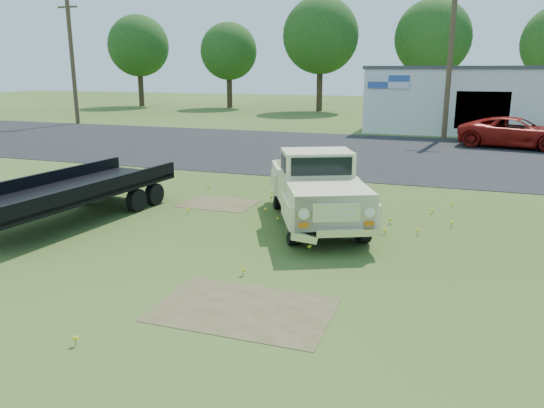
{
  "coord_description": "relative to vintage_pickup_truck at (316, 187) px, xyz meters",
  "views": [
    {
      "loc": [
        4.69,
        -10.7,
        3.99
      ],
      "look_at": [
        0.62,
        1.0,
        0.82
      ],
      "focal_mm": 35.0,
      "sensor_mm": 36.0,
      "label": 1
    }
  ],
  "objects": [
    {
      "name": "utility_pole_west",
      "position": [
        -23.34,
        19.56,
        3.62
      ],
      "size": [
        1.6,
        0.3,
        9.0
      ],
      "color": "#42301E",
      "rests_on": "ground"
    },
    {
      "name": "treeline_b",
      "position": [
        -19.34,
        38.56,
        4.69
      ],
      "size": [
        5.76,
        5.76,
        8.57
      ],
      "color": "#372919",
      "rests_on": "ground"
    },
    {
      "name": "red_pickup",
      "position": [
        6.23,
        16.81,
        -0.2
      ],
      "size": [
        5.96,
        3.54,
        1.55
      ],
      "primitive_type": "imported",
      "rotation": [
        0.0,
        0.0,
        1.39
      ],
      "color": "maroon",
      "rests_on": "ground"
    },
    {
      "name": "dirt_patch_b",
      "position": [
        -3.34,
        1.06,
        -0.98
      ],
      "size": [
        2.2,
        1.6,
        0.01
      ],
      "primitive_type": "cube",
      "color": "brown",
      "rests_on": "ground"
    },
    {
      "name": "treeline_c",
      "position": [
        -9.34,
        37.06,
        5.95
      ],
      "size": [
        7.04,
        7.04,
        10.47
      ],
      "color": "#372919",
      "rests_on": "ground"
    },
    {
      "name": "asphalt_lot",
      "position": [
        -1.34,
        12.56,
        -0.98
      ],
      "size": [
        90.0,
        14.0,
        0.02
      ],
      "primitive_type": "cube",
      "color": "black",
      "rests_on": "ground"
    },
    {
      "name": "dirt_patch_a",
      "position": [
        0.16,
        -5.44,
        -0.98
      ],
      "size": [
        3.0,
        2.0,
        0.01
      ],
      "primitive_type": "cube",
      "color": "brown",
      "rests_on": "ground"
    },
    {
      "name": "treeline_a",
      "position": [
        -29.34,
        37.56,
        5.32
      ],
      "size": [
        6.4,
        6.4,
        9.52
      ],
      "color": "#372919",
      "rests_on": "ground"
    },
    {
      "name": "flatbed_trailer",
      "position": [
        -6.3,
        -1.85,
        -0.05
      ],
      "size": [
        3.0,
        7.04,
        1.86
      ],
      "primitive_type": null,
      "rotation": [
        0.0,
        0.0,
        -0.11
      ],
      "color": "black",
      "rests_on": "ground"
    },
    {
      "name": "commercial_building",
      "position": [
        4.65,
        24.55,
        1.12
      ],
      "size": [
        14.2,
        8.2,
        4.15
      ],
      "color": "white",
      "rests_on": "ground"
    },
    {
      "name": "ground",
      "position": [
        -1.34,
        -2.44,
        -0.98
      ],
      "size": [
        140.0,
        140.0,
        0.0
      ],
      "primitive_type": "plane",
      "color": "#354A18",
      "rests_on": "ground"
    },
    {
      "name": "utility_pole_mid",
      "position": [
        2.66,
        19.56,
        3.62
      ],
      "size": [
        1.6,
        0.3,
        9.0
      ],
      "color": "#42301E",
      "rests_on": "ground"
    },
    {
      "name": "treeline_d",
      "position": [
        0.66,
        38.06,
        5.64
      ],
      "size": [
        6.72,
        6.72,
        10.0
      ],
      "color": "#372919",
      "rests_on": "ground"
    },
    {
      "name": "vintage_pickup_truck",
      "position": [
        0.0,
        0.0,
        0.0
      ],
      "size": [
        4.15,
        5.78,
        1.96
      ],
      "primitive_type": null,
      "rotation": [
        0.0,
        0.0,
        0.43
      ],
      "color": "beige",
      "rests_on": "ground"
    }
  ]
}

